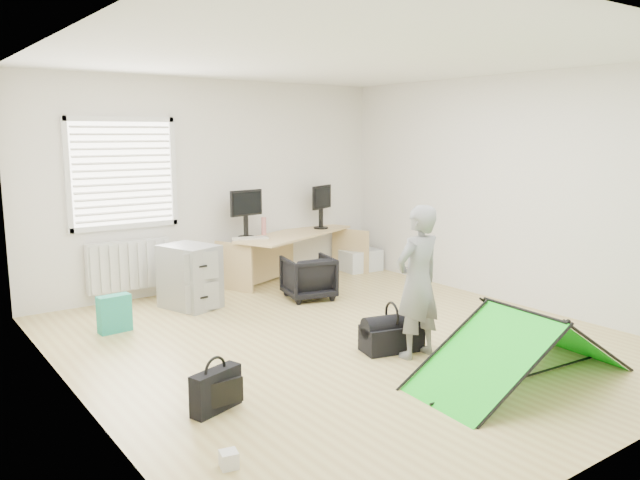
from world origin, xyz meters
TOP-DOWN VIEW (x-y plane):
  - ground at (0.00, 0.00)m, footprint 5.50×5.50m
  - back_wall at (0.00, 2.75)m, footprint 5.00×0.02m
  - window at (-1.20, 2.71)m, footprint 1.20×0.06m
  - radiator at (-1.20, 2.67)m, footprint 1.00×0.12m
  - desk at (1.03, 2.39)m, footprint 2.05×1.32m
  - filing_cabinet at (-0.72, 2.00)m, footprint 0.65×0.75m
  - monitor_left at (0.29, 2.45)m, footprint 0.49×0.16m
  - monitor_right at (1.55, 2.51)m, footprint 0.47×0.29m
  - keyboard at (0.28, 2.32)m, footprint 0.49×0.29m
  - thermos at (0.60, 2.51)m, footprint 0.09×0.09m
  - office_chair at (0.63, 1.51)m, footprint 0.69×0.70m
  - person at (0.26, -0.73)m, footprint 0.52×0.36m
  - kite at (0.55, -1.65)m, footprint 2.00×1.00m
  - storage_crate at (2.17, 2.36)m, footprint 0.58×0.43m
  - tote_bag at (-1.74, 1.59)m, footprint 0.34×0.17m
  - laptop_bag at (-1.74, -0.69)m, footprint 0.44×0.25m
  - white_box at (-2.04, -1.45)m, footprint 0.13×0.13m
  - duffel_bag at (0.18, -0.49)m, footprint 0.61×0.41m

SIDE VIEW (x-z plane):
  - ground at x=0.00m, z-range 0.00..0.00m
  - white_box at x=-2.04m, z-range 0.00..0.11m
  - duffel_bag at x=0.18m, z-range 0.00..0.25m
  - storage_crate at x=2.17m, z-range 0.00..0.31m
  - laptop_bag at x=-1.74m, z-range 0.00..0.31m
  - tote_bag at x=-1.74m, z-range 0.00..0.39m
  - office_chair at x=0.63m, z-range 0.00..0.53m
  - kite at x=0.55m, z-range 0.00..0.60m
  - desk at x=1.03m, z-range 0.00..0.67m
  - filing_cabinet at x=-0.72m, z-range 0.00..0.74m
  - radiator at x=-1.20m, z-range 0.15..0.75m
  - keyboard at x=0.28m, z-range 0.67..0.69m
  - person at x=0.26m, z-range 0.00..1.40m
  - thermos at x=0.60m, z-range 0.67..0.91m
  - monitor_right at x=1.55m, z-range 0.67..1.12m
  - monitor_left at x=0.29m, z-range 0.67..1.13m
  - back_wall at x=0.00m, z-range 0.00..2.70m
  - window at x=-1.20m, z-range 0.95..2.15m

